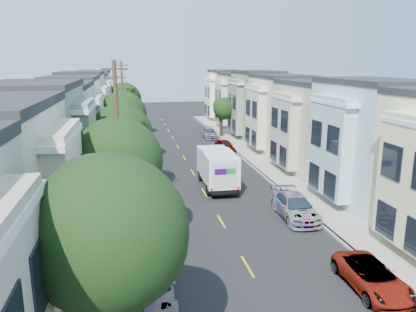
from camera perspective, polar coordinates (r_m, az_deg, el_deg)
ground at (r=26.41m, az=1.88°, el=-9.22°), size 160.00×160.00×0.00m
road_slab at (r=40.45m, az=-2.79°, el=-1.23°), size 12.00×70.00×0.02m
curb_left at (r=40.07m, az=-11.39°, el=-1.52°), size 0.30×70.00×0.15m
curb_right at (r=41.68m, az=5.47°, el=-0.75°), size 0.30×70.00×0.15m
sidewalk_left at (r=40.11m, az=-13.25°, el=-1.60°), size 2.60×70.00×0.15m
sidewalk_right at (r=42.06m, az=7.17°, el=-0.67°), size 2.60×70.00×0.15m
centerline at (r=40.45m, az=-2.79°, el=-1.25°), size 0.12×70.00×0.01m
townhouse_row_left at (r=40.49m, az=-18.62°, el=-1.92°), size 5.00×70.00×8.50m
townhouse_row_right at (r=43.38m, az=11.94°, el=-0.53°), size 5.00×70.00×8.50m
tree_a at (r=12.28m, az=-14.23°, el=-10.65°), size 4.70×4.70×7.55m
tree_b at (r=21.47m, az=-12.85°, el=-0.93°), size 4.70×4.70×7.32m
tree_c at (r=31.12m, az=-12.30°, el=2.92°), size 4.70×4.70×7.05m
tree_d at (r=41.29m, az=-12.03°, el=5.66°), size 4.70×4.70×7.24m
tree_e at (r=56.07m, az=-11.81°, el=7.75°), size 4.60×4.60×7.37m
tree_far_r at (r=54.97m, az=2.19°, el=6.63°), size 3.03×3.03×5.38m
utility_pole_near at (r=26.28m, az=-12.56°, el=2.10°), size 1.60×0.26×10.00m
utility_pole_far at (r=52.05m, az=-11.86°, el=7.47°), size 1.60×0.26×10.00m
fedex_truck at (r=32.92m, az=1.29°, el=-1.54°), size 2.44×6.34×3.04m
lead_sedan at (r=40.62m, az=0.46°, el=-0.23°), size 1.92×4.38×1.30m
parked_left_b at (r=18.35m, az=-8.05°, el=-17.46°), size 2.17×4.96×1.47m
parked_left_c at (r=26.20m, az=-9.05°, el=-7.94°), size 2.31×4.73×1.38m
parked_left_d at (r=35.78m, az=-9.63°, el=-2.12°), size 2.19×4.98×1.48m
parked_right_a at (r=20.34m, az=22.09°, el=-15.50°), size 2.14×4.49×1.24m
parked_right_b at (r=27.38m, az=12.13°, el=-7.00°), size 2.27×5.06×1.50m
parked_right_c at (r=45.79m, az=2.42°, el=1.35°), size 1.95×4.40×1.39m
parked_right_d at (r=54.54m, az=0.23°, el=3.22°), size 1.82×4.29×1.29m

